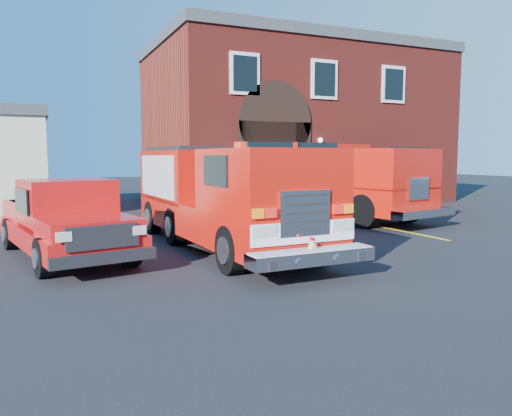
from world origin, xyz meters
name	(u,v)px	position (x,y,z in m)	size (l,w,h in m)	color
ground	(236,256)	(0.00, 0.00, 0.00)	(100.00, 100.00, 0.00)	black
parking_stripe_near	(414,233)	(6.50, 1.00, 0.00)	(0.12, 3.00, 0.01)	yellow
parking_stripe_mid	(358,222)	(6.50, 4.00, 0.00)	(0.12, 3.00, 0.01)	yellow
parking_stripe_far	(317,214)	(6.50, 7.00, 0.00)	(0.12, 3.00, 0.01)	yellow
fire_station	(292,124)	(8.99, 13.98, 4.25)	(15.20, 10.20, 8.45)	maroon
fire_engine	(221,195)	(0.08, 1.27, 1.42)	(2.84, 9.02, 2.75)	black
pickup_truck	(65,221)	(-3.86, 1.50, 0.90)	(3.17, 6.11, 1.91)	black
secondary_truck	(326,178)	(6.23, 5.86, 1.59)	(4.66, 9.39, 2.92)	black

